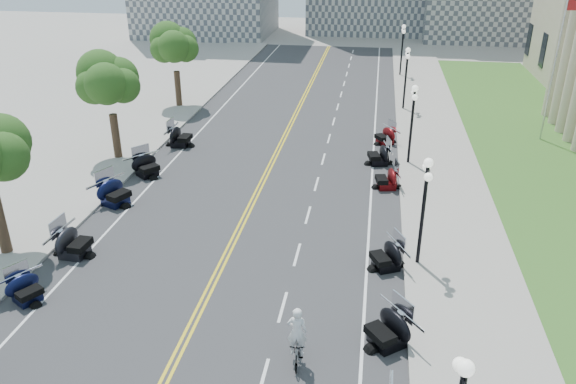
{
  "coord_description": "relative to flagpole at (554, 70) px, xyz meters",
  "views": [
    {
      "loc": [
        6.26,
        -17.9,
        13.54
      ],
      "look_at": [
        2.39,
        6.43,
        2.0
      ],
      "focal_mm": 35.0,
      "sensor_mm": 36.0,
      "label": 1
    }
  ],
  "objects": [
    {
      "name": "motorcycle_s_6",
      "position": [
        -24.83,
        -19.66,
        -4.25
      ],
      "size": [
        2.27,
        2.27,
        1.51
      ],
      "primitive_type": null,
      "rotation": [
        0.0,
        0.0,
        1.51
      ],
      "color": "black",
      "rests_on": "road"
    },
    {
      "name": "street_lamp_3",
      "position": [
        -9.4,
        -6.0,
        -2.4
      ],
      "size": [
        0.5,
        1.2,
        4.9
      ],
      "primitive_type": null,
      "color": "black",
      "rests_on": "sidewalk_north"
    },
    {
      "name": "lawn",
      "position": [
        -0.5,
        -4.0,
        -4.95
      ],
      "size": [
        9.0,
        60.0,
        0.1
      ],
      "primitive_type": "cube",
      "color": "#356023",
      "rests_on": "ground"
    },
    {
      "name": "motorcycle_n_5",
      "position": [
        -10.74,
        -23.57,
        -4.27
      ],
      "size": [
        2.94,
        2.94,
        1.46
      ],
      "primitive_type": null,
      "rotation": [
        0.0,
        0.0,
        -0.91
      ],
      "color": "black",
      "rests_on": "road"
    },
    {
      "name": "bicycle",
      "position": [
        -13.81,
        -24.97,
        -4.51
      ],
      "size": [
        0.62,
        1.68,
        0.99
      ],
      "primitive_type": "imported",
      "rotation": [
        0.0,
        0.0,
        0.1
      ],
      "color": "#A51414",
      "rests_on": "road"
    },
    {
      "name": "motorcycle_n_8",
      "position": [
        -10.76,
        -9.92,
        -4.33
      ],
      "size": [
        2.25,
        2.25,
        1.33
      ],
      "primitive_type": null,
      "rotation": [
        0.0,
        0.0,
        -1.37
      ],
      "color": "#590A0C",
      "rests_on": "road"
    },
    {
      "name": "street_lamp_2",
      "position": [
        -9.4,
        -18.0,
        -2.4
      ],
      "size": [
        0.5,
        1.2,
        4.9
      ],
      "primitive_type": null,
      "color": "black",
      "rests_on": "sidewalk_north"
    },
    {
      "name": "lane_dash_9",
      "position": [
        -14.8,
        -10.0,
        -4.99
      ],
      "size": [
        0.12,
        2.0,
        0.0
      ],
      "primitive_type": "cube",
      "color": "white",
      "rests_on": "road"
    },
    {
      "name": "tree_4",
      "position": [
        -28.0,
        4.0,
        -0.25
      ],
      "size": [
        4.8,
        4.8,
        9.2
      ],
      "primitive_type": null,
      "color": "#235619",
      "rests_on": "sidewalk_south"
    },
    {
      "name": "sidewalk_north",
      "position": [
        -7.5,
        -12.0,
        -4.92
      ],
      "size": [
        5.0,
        90.0,
        0.15
      ],
      "primitive_type": "cube",
      "color": "#9E9991",
      "rests_on": "ground"
    },
    {
      "name": "road",
      "position": [
        -18.0,
        -12.0,
        -5.0
      ],
      "size": [
        16.0,
        90.0,
        0.01
      ],
      "primitive_type": "cube",
      "color": "#333335",
      "rests_on": "ground"
    },
    {
      "name": "motorcycle_s_8",
      "position": [
        -25.06,
        -10.4,
        -4.28
      ],
      "size": [
        2.92,
        2.92,
        1.45
      ],
      "primitive_type": null,
      "rotation": [
        0.0,
        0.0,
        0.88
      ],
      "color": "black",
      "rests_on": "road"
    },
    {
      "name": "lane_dash_14",
      "position": [
        -14.8,
        10.0,
        -4.99
      ],
      "size": [
        0.12,
        2.0,
        0.0
      ],
      "primitive_type": "cube",
      "color": "white",
      "rests_on": "road"
    },
    {
      "name": "lane_dash_8",
      "position": [
        -14.8,
        -14.0,
        -4.99
      ],
      "size": [
        0.12,
        2.0,
        0.0
      ],
      "primitive_type": "cube",
      "color": "white",
      "rests_on": "road"
    },
    {
      "name": "lane_dash_12",
      "position": [
        -14.8,
        2.0,
        -4.99
      ],
      "size": [
        0.12,
        2.0,
        0.0
      ],
      "primitive_type": "cube",
      "color": "white",
      "rests_on": "road"
    },
    {
      "name": "centerline_yellow_a",
      "position": [
        -18.12,
        -12.0,
        -4.99
      ],
      "size": [
        0.12,
        90.0,
        0.0
      ],
      "primitive_type": "cube",
      "color": "yellow",
      "rests_on": "road"
    },
    {
      "name": "lane_dash_5",
      "position": [
        -14.8,
        -26.0,
        -4.99
      ],
      "size": [
        0.12,
        2.0,
        0.0
      ],
      "primitive_type": "cube",
      "color": "white",
      "rests_on": "road"
    },
    {
      "name": "motorcycle_n_6",
      "position": [
        -10.78,
        -18.48,
        -4.32
      ],
      "size": [
        2.58,
        2.58,
        1.35
      ],
      "primitive_type": null,
      "rotation": [
        0.0,
        0.0,
        -1.11
      ],
      "color": "black",
      "rests_on": "road"
    },
    {
      "name": "street_lamp_5",
      "position": [
        -9.4,
        18.0,
        -2.4
      ],
      "size": [
        0.5,
        1.2,
        4.9
      ],
      "primitive_type": null,
      "color": "black",
      "rests_on": "sidewalk_north"
    },
    {
      "name": "lane_dash_13",
      "position": [
        -14.8,
        6.0,
        -4.99
      ],
      "size": [
        0.12,
        2.0,
        0.0
      ],
      "primitive_type": "cube",
      "color": "white",
      "rests_on": "road"
    },
    {
      "name": "ground",
      "position": [
        -18.0,
        -22.0,
        -5.0
      ],
      "size": [
        160.0,
        160.0,
        0.0
      ],
      "primitive_type": "plane",
      "color": "gray"
    },
    {
      "name": "motorcycle_s_5",
      "position": [
        -24.99,
        -23.19,
        -4.38
      ],
      "size": [
        2.44,
        2.44,
        1.24
      ],
      "primitive_type": null,
      "rotation": [
        0.0,
        0.0,
        1.03
      ],
      "color": "black",
      "rests_on": "road"
    },
    {
      "name": "sidewalk_south",
      "position": [
        -28.5,
        -12.0,
        -4.92
      ],
      "size": [
        5.0,
        90.0,
        0.15
      ],
      "primitive_type": "cube",
      "color": "#9E9991",
      "rests_on": "ground"
    },
    {
      "name": "motorcycle_s_9",
      "position": [
        -24.76,
        -5.13,
        -4.23
      ],
      "size": [
        2.27,
        2.27,
        1.54
      ],
      "primitive_type": null,
      "rotation": [
        0.0,
        0.0,
        1.53
      ],
      "color": "black",
      "rests_on": "road"
    },
    {
      "name": "centerline_yellow_b",
      "position": [
        -17.88,
        -12.0,
        -4.99
      ],
      "size": [
        0.12,
        90.0,
        0.0
      ],
      "primitive_type": "cube",
      "color": "yellow",
      "rests_on": "road"
    },
    {
      "name": "cyclist_rider",
      "position": [
        -13.81,
        -24.97,
        -3.06
      ],
      "size": [
        0.69,
        0.45,
        1.89
      ],
      "primitive_type": "imported",
      "rotation": [
        0.0,
        0.0,
        3.14
      ],
      "color": "white",
      "rests_on": "bicycle"
    },
    {
      "name": "lane_dash_19",
      "position": [
        -14.8,
        30.0,
        -4.99
      ],
      "size": [
        0.12,
        2.0,
        0.0
      ],
      "primitive_type": "cube",
      "color": "white",
      "rests_on": "road"
    },
    {
      "name": "lane_dash_6",
      "position": [
        -14.8,
        -22.0,
        -4.99
      ],
      "size": [
        0.12,
        2.0,
        0.0
      ],
      "primitive_type": "cube",
      "color": "white",
      "rests_on": "road"
    },
    {
      "name": "lane_dash_16",
      "position": [
        -14.8,
        18.0,
        -4.99
      ],
      "size": [
        0.12,
        2.0,
        0.0
      ],
      "primitive_type": "cube",
      "color": "white",
      "rests_on": "road"
    },
    {
      "name": "motorcycle_s_7",
      "position": [
        -25.28,
        -14.38,
        -4.22
      ],
      "size": [
        2.93,
        2.93,
        1.56
      ],
      "primitive_type": null,
      "rotation": [
        0.0,
        0.0,
        1.15
      ],
      "color": "black",
      "rests_on": "road"
    },
    {
      "name": "edge_line_south",
      "position": [
        -24.4,
        -12.0,
        -4.99
      ],
      "size": [
        0.12,
        90.0,
        0.0
      ],
      "primitive_type": "cube",
      "color": "white",
      "rests_on": "road"
    },
    {
      "name": "lane_dash_11",
      "position": [
        -14.8,
        -2.0,
        -4.99
      ],
      "size": [
        0.12,
        2.0,
        0.0
      ],
      "primitive_type": "cube",
      "color": "white",
      "rests_on": "road"
    },
    {
      "name": "flagpole",
      "position": [
        0.0,
        0.0,
        0.0
      ],
      "size": [
        1.1,
        0.2,
        10.0
      ],
      "primitive_type": null,
      "color": "silver",
      "rests_on": "ground"
    },
    {
      "name": "motorcycle_n_9",
      "position": [
        -11.25,
        -6.32,
        -4.29
      ],
      "size": [
        2.42,
        2.42,
        1.41
      ],
      "primitive_type": null,
      "rotation": [
        0.0,
        0.0,
        -1.34
      ],
      "color": "black",
      "rests_on": "road"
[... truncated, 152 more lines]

